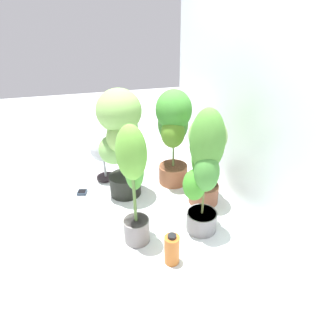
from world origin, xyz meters
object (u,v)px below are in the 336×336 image
object	(u,v)px
potted_plant_front_right	(133,178)
potted_plant_front_left	(120,134)
hygrometer_box	(82,192)
potted_plant_back_center	(206,151)
floor_fan	(103,151)
nutrient_bottle	(172,249)
potted_plant_back_left	(173,128)
potted_plant_back_right	(204,167)

from	to	relation	value
potted_plant_front_right	potted_plant_front_left	bearing A→B (deg)	-179.55
hygrometer_box	potted_plant_front_right	bearing A→B (deg)	42.13
potted_plant_front_right	potted_plant_back_center	distance (m)	0.72
floor_fan	nutrient_bottle	size ratio (longest dim) A/B	1.89
hygrometer_box	nutrient_bottle	distance (m)	1.14
potted_plant_back_left	potted_plant_back_right	bearing A→B (deg)	0.25
hygrometer_box	potted_plant_front_left	bearing A→B (deg)	89.05
potted_plant_back_center	nutrient_bottle	xyz separation A→B (m)	(0.61, -0.46, -0.36)
potted_plant_front_left	floor_fan	distance (m)	0.44
potted_plant_back_left	nutrient_bottle	world-z (taller)	potted_plant_back_left
potted_plant_back_right	potted_plant_back_center	bearing A→B (deg)	155.30
potted_plant_front_right	nutrient_bottle	world-z (taller)	potted_plant_front_right
potted_plant_back_center	potted_plant_front_right	bearing A→B (deg)	-62.81
potted_plant_back_right	hygrometer_box	bearing A→B (deg)	-130.30
potted_plant_back_right	potted_plant_front_right	xyz separation A→B (m)	(-0.02, -0.48, -0.02)
potted_plant_back_center	nutrient_bottle	distance (m)	0.84
potted_plant_back_left	nutrient_bottle	distance (m)	1.11
potted_plant_front_right	floor_fan	world-z (taller)	potted_plant_front_right
potted_plant_back_left	floor_fan	size ratio (longest dim) A/B	2.04
potted_plant_back_left	floor_fan	world-z (taller)	potted_plant_back_left
potted_plant_back_left	potted_plant_back_center	size ratio (longest dim) A/B	1.16
potted_plant_front_right	nutrient_bottle	bearing A→B (deg)	33.01
floor_fan	potted_plant_back_center	bearing A→B (deg)	165.20
potted_plant_back_left	nutrient_bottle	size ratio (longest dim) A/B	3.86
potted_plant_back_center	potted_plant_back_right	bearing A→B (deg)	-24.70
potted_plant_front_right	potted_plant_back_center	xyz separation A→B (m)	(-0.33, 0.64, -0.05)
potted_plant_back_center	floor_fan	bearing A→B (deg)	-126.79
potted_plant_front_left	floor_fan	world-z (taller)	potted_plant_front_left
nutrient_bottle	potted_plant_back_right	bearing A→B (deg)	130.56
potted_plant_back_center	hygrometer_box	xyz separation A→B (m)	(-0.38, -1.02, -0.46)
potted_plant_front_left	hygrometer_box	xyz separation A→B (m)	(-0.10, -0.38, -0.57)
potted_plant_back_right	potted_plant_front_left	bearing A→B (deg)	-142.53
nutrient_bottle	potted_plant_back_center	bearing A→B (deg)	142.83
potted_plant_front_right	nutrient_bottle	distance (m)	0.53
potted_plant_back_left	hygrometer_box	distance (m)	1.01
potted_plant_back_left	potted_plant_front_right	size ratio (longest dim) A/B	1.00
potted_plant_back_left	potted_plant_back_center	distance (m)	0.41
potted_plant_front_right	hygrometer_box	xyz separation A→B (m)	(-0.71, -0.38, -0.51)
potted_plant_back_left	potted_plant_front_left	xyz separation A→B (m)	(0.09, -0.48, 0.04)
potted_plant_front_right	potted_plant_back_center	world-z (taller)	potted_plant_front_right
potted_plant_back_left	floor_fan	xyz separation A→B (m)	(-0.22, -0.62, -0.24)
floor_fan	potted_plant_front_left	bearing A→B (deg)	137.01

